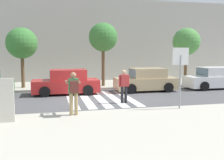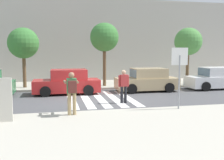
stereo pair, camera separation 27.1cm
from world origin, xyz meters
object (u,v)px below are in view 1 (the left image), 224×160
at_px(parked_car_white, 214,79).
at_px(parked_car_red, 66,83).
at_px(street_tree_center, 103,38).
at_px(parked_car_tan, 146,80).
at_px(street_tree_east, 186,42).
at_px(pedestrian_crossing, 124,84).
at_px(photographer_with_backpack, 74,90).
at_px(street_tree_west, 22,43).
at_px(stop_sign, 180,64).

bearing_deg(parked_car_white, parked_car_red, 180.00).
relative_size(parked_car_red, street_tree_center, 0.89).
distance_m(parked_car_tan, parked_car_white, 5.17).
distance_m(parked_car_white, street_tree_east, 3.51).
relative_size(pedestrian_crossing, parked_car_red, 0.42).
distance_m(photographer_with_backpack, pedestrian_crossing, 3.82).
bearing_deg(parked_car_tan, street_tree_west, 161.96).
bearing_deg(stop_sign, parked_car_red, 127.77).
height_order(parked_car_tan, street_tree_west, street_tree_west).
bearing_deg(parked_car_tan, street_tree_center, 137.24).
distance_m(pedestrian_crossing, parked_car_tan, 4.40).
bearing_deg(street_tree_center, stop_sign, -77.62).
relative_size(stop_sign, street_tree_center, 0.59).
height_order(stop_sign, street_tree_center, street_tree_center).
distance_m(stop_sign, pedestrian_crossing, 3.27).
height_order(stop_sign, street_tree_east, street_tree_east).
height_order(pedestrian_crossing, street_tree_center, street_tree_center).
bearing_deg(street_tree_west, pedestrian_crossing, -48.09).
xyz_separation_m(stop_sign, pedestrian_crossing, (-1.89, 2.41, -1.14)).
bearing_deg(parked_car_tan, parked_car_red, 180.00).
relative_size(photographer_with_backpack, parked_car_white, 0.42).
xyz_separation_m(photographer_with_backpack, parked_car_red, (0.08, 6.15, -0.44)).
height_order(parked_car_red, street_tree_center, street_tree_center).
bearing_deg(stop_sign, parked_car_tan, 83.59).
xyz_separation_m(parked_car_white, street_tree_center, (-7.66, 2.30, 2.93)).
relative_size(photographer_with_backpack, parked_car_tan, 0.42).
xyz_separation_m(parked_car_tan, street_tree_east, (3.96, 1.95, 2.66)).
relative_size(parked_car_red, street_tree_east, 0.95).
distance_m(stop_sign, parked_car_red, 7.68).
bearing_deg(parked_car_white, parked_car_tan, 180.00).
relative_size(stop_sign, pedestrian_crossing, 1.57).
bearing_deg(street_tree_west, parked_car_white, -11.27).
height_order(photographer_with_backpack, parked_car_red, photographer_with_backpack).
xyz_separation_m(stop_sign, parked_car_tan, (0.67, 5.97, -1.39)).
relative_size(photographer_with_backpack, street_tree_center, 0.38).
xyz_separation_m(pedestrian_crossing, street_tree_east, (6.53, 5.51, 2.41)).
xyz_separation_m(stop_sign, parked_car_white, (5.84, 5.97, -1.39)).
xyz_separation_m(photographer_with_backpack, parked_car_white, (10.54, 6.15, -0.44)).
bearing_deg(photographer_with_backpack, parked_car_white, 30.24).
bearing_deg(parked_car_red, pedestrian_crossing, -52.51).
height_order(street_tree_center, street_tree_east, street_tree_center).
bearing_deg(street_tree_east, parked_car_red, -168.09).
bearing_deg(parked_car_white, street_tree_center, 163.29).
xyz_separation_m(pedestrian_crossing, parked_car_red, (-2.73, 3.56, -0.25)).
relative_size(stop_sign, parked_car_white, 0.66).
xyz_separation_m(parked_car_red, street_tree_center, (2.81, 2.30, 2.93)).
bearing_deg(street_tree_center, pedestrian_crossing, -90.76).
xyz_separation_m(parked_car_white, street_tree_east, (-1.21, 1.95, 2.66)).
bearing_deg(parked_car_red, parked_car_tan, 0.00).
xyz_separation_m(parked_car_red, street_tree_west, (-2.84, 2.65, 2.49)).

